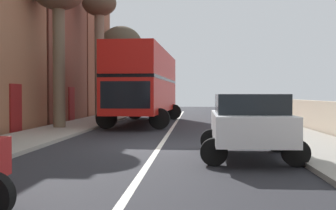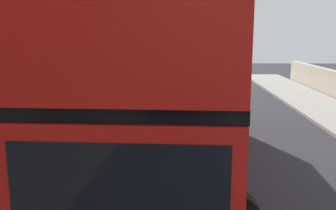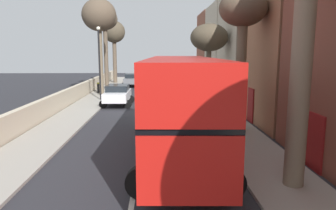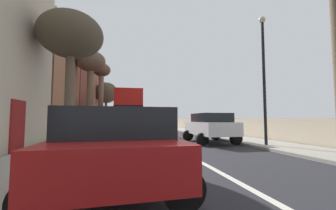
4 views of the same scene
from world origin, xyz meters
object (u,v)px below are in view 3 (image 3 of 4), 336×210
at_px(double_decker_bus, 181,100).
at_px(parked_car_white_right_1, 118,94).
at_px(street_tree_right_1, 114,34).
at_px(lamppost_right, 99,58).
at_px(street_tree_right_3, 99,17).
at_px(parked_car_red_left_2, 175,85).
at_px(street_tree_left_6, 243,18).
at_px(parked_car_grey_right_0, 132,79).
at_px(litter_bin_right, 100,88).
at_px(street_tree_right_5, 105,22).
at_px(street_tree_left_4, 209,39).

bearing_deg(double_decker_bus, parked_car_white_right_1, -71.53).
bearing_deg(street_tree_right_1, lamppost_right, 92.97).
height_order(street_tree_right_3, lamppost_right, street_tree_right_3).
height_order(street_tree_right_1, lamppost_right, street_tree_right_1).
distance_m(parked_car_white_right_1, parked_car_red_left_2, 8.54).
xyz_separation_m(street_tree_right_3, street_tree_left_6, (-10.02, 13.85, -1.53)).
height_order(parked_car_grey_right_0, parked_car_white_right_1, parked_car_white_right_1).
distance_m(parked_car_white_right_1, litter_bin_right, 7.87).
xyz_separation_m(street_tree_right_1, street_tree_right_5, (-0.03, 7.34, 0.84)).
xyz_separation_m(street_tree_right_3, street_tree_right_5, (0.30, -5.05, -0.03)).
xyz_separation_m(street_tree_right_1, street_tree_left_4, (-10.02, 17.54, -1.39)).
relative_size(double_decker_bus, parked_car_grey_right_0, 2.47).
bearing_deg(parked_car_grey_right_0, street_tree_left_4, 118.11).
bearing_deg(street_tree_left_4, litter_bin_right, -34.06).
distance_m(street_tree_right_5, street_tree_left_6, 21.59).
distance_m(street_tree_left_4, litter_bin_right, 13.18).
xyz_separation_m(double_decker_bus, parked_car_white_right_1, (4.20, -12.58, -1.41)).
height_order(double_decker_bus, parked_car_white_right_1, double_decker_bus).
relative_size(parked_car_grey_right_0, street_tree_right_3, 0.50).
height_order(parked_car_red_left_2, street_tree_left_6, street_tree_left_6).
distance_m(parked_car_grey_right_0, street_tree_right_3, 11.21).
xyz_separation_m(street_tree_left_6, litter_bin_right, (10.54, -15.60, -5.43)).
relative_size(parked_car_white_right_1, street_tree_right_3, 0.44).
distance_m(parked_car_white_right_1, street_tree_right_3, 8.98).
xyz_separation_m(parked_car_white_right_1, street_tree_right_3, (2.28, -5.59, 6.64)).
bearing_deg(street_tree_left_4, street_tree_right_1, -60.26).
bearing_deg(parked_car_red_left_2, street_tree_right_3, 10.31).
relative_size(double_decker_bus, parked_car_red_left_2, 2.80).
distance_m(double_decker_bus, street_tree_right_5, 24.74).
bearing_deg(street_tree_left_6, double_decker_bus, 50.66).
xyz_separation_m(double_decker_bus, street_tree_left_6, (-3.54, -4.32, 3.71)).
xyz_separation_m(street_tree_right_5, lamppost_right, (-0.78, 8.27, -3.75)).
bearing_deg(parked_car_white_right_1, street_tree_left_6, 133.13).
xyz_separation_m(double_decker_bus, street_tree_right_1, (6.81, -30.56, 4.36)).
height_order(double_decker_bus, street_tree_right_1, street_tree_right_1).
xyz_separation_m(double_decker_bus, lamppost_right, (6.00, -14.95, 1.45)).
relative_size(street_tree_left_4, litter_bin_right, 6.24).
xyz_separation_m(double_decker_bus, litter_bin_right, (7.00, -19.92, -1.72)).
distance_m(parked_car_grey_right_0, lamppost_right, 12.41).
relative_size(street_tree_right_3, litter_bin_right, 8.88).
relative_size(lamppost_right, litter_bin_right, 6.13).
distance_m(parked_car_grey_right_0, street_tree_left_4, 16.32).
bearing_deg(street_tree_right_5, lamppost_right, 95.39).
bearing_deg(street_tree_left_4, street_tree_left_6, 92.18).
bearing_deg(parked_car_white_right_1, street_tree_right_3, -67.79).
bearing_deg(parked_car_white_right_1, parked_car_grey_right_0, -90.00).
distance_m(street_tree_right_1, litter_bin_right, 12.25).
height_order(double_decker_bus, parked_car_red_left_2, double_decker_bus).
relative_size(street_tree_right_5, litter_bin_right, 8.70).
bearing_deg(parked_car_white_right_1, lamppost_right, -52.82).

